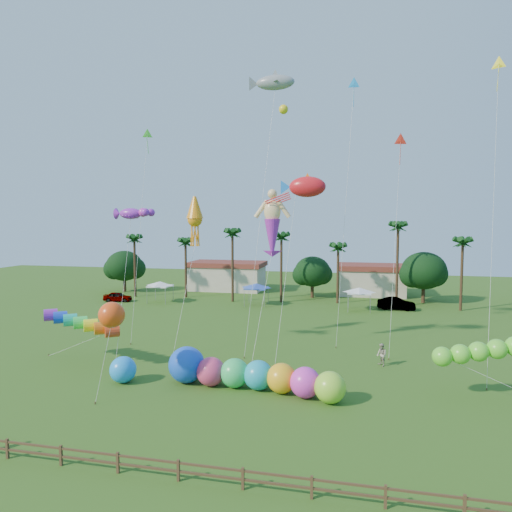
% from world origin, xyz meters
% --- Properties ---
extents(ground, '(160.00, 160.00, 0.00)m').
position_xyz_m(ground, '(0.00, 0.00, 0.00)').
color(ground, '#285116').
rests_on(ground, ground).
extents(tree_line, '(69.46, 8.91, 11.00)m').
position_xyz_m(tree_line, '(3.57, 44.00, 4.28)').
color(tree_line, '#3A2819').
rests_on(tree_line, ground).
extents(buildings_row, '(35.00, 7.00, 4.00)m').
position_xyz_m(buildings_row, '(-3.09, 50.00, 2.00)').
color(buildings_row, beige).
rests_on(buildings_row, ground).
extents(tent_row, '(31.00, 4.00, 0.60)m').
position_xyz_m(tent_row, '(-6.00, 36.33, 2.75)').
color(tent_row, white).
rests_on(tent_row, ground).
extents(fence, '(36.12, 0.12, 1.00)m').
position_xyz_m(fence, '(0.00, -6.00, 0.61)').
color(fence, brown).
rests_on(fence, ground).
extents(car_a, '(4.27, 2.24, 1.38)m').
position_xyz_m(car_a, '(-26.40, 35.36, 0.69)').
color(car_a, '#4C4C54').
rests_on(car_a, ground).
extents(car_b, '(5.01, 2.13, 1.61)m').
position_xyz_m(car_b, '(12.82, 37.80, 0.80)').
color(car_b, '#4C4C54').
rests_on(car_b, ground).
extents(spectator_b, '(1.03, 1.11, 1.83)m').
position_xyz_m(spectator_b, '(9.75, 12.99, 0.91)').
color(spectator_b, '#AAA28D').
rests_on(spectator_b, ground).
extents(caterpillar_inflatable, '(12.90, 4.03, 2.63)m').
position_xyz_m(caterpillar_inflatable, '(0.33, 5.53, 1.10)').
color(caterpillar_inflatable, '#D8386B').
rests_on(caterpillar_inflatable, ground).
extents(blue_ball, '(1.91, 1.91, 1.91)m').
position_xyz_m(blue_ball, '(-8.76, 4.95, 0.96)').
color(blue_ball, '#1C91FE').
rests_on(blue_ball, ground).
extents(rainbow_tube, '(9.01, 4.27, 3.57)m').
position_xyz_m(rainbow_tube, '(-13.04, 7.65, 3.05)').
color(rainbow_tube, red).
rests_on(rainbow_tube, ground).
extents(green_worm, '(10.04, 4.01, 3.56)m').
position_xyz_m(green_worm, '(13.28, 6.96, 2.79)').
color(green_worm, '#62DB30').
rests_on(green_worm, ground).
extents(orange_ball_kite, '(1.83, 1.77, 6.54)m').
position_xyz_m(orange_ball_kite, '(-7.64, 1.67, 5.69)').
color(orange_ball_kite, '#F24813').
rests_on(orange_ball_kite, ground).
extents(merman_kite, '(2.61, 5.68, 14.05)m').
position_xyz_m(merman_kite, '(0.14, 16.12, 11.11)').
color(merman_kite, '#FAD08E').
rests_on(merman_kite, ground).
extents(fish_kite, '(5.06, 6.99, 15.71)m').
position_xyz_m(fish_kite, '(3.33, 15.67, 14.69)').
color(fish_kite, red).
rests_on(fish_kite, ground).
extents(shark_kite, '(5.16, 7.68, 25.50)m').
position_xyz_m(shark_kite, '(-0.07, 18.54, 24.62)').
color(shark_kite, gray).
rests_on(shark_kite, ground).
extents(squid_kite, '(2.10, 5.44, 14.12)m').
position_xyz_m(squid_kite, '(-7.26, 16.11, 11.87)').
color(squid_kite, orange).
rests_on(squid_kite, ground).
extents(lobster_kite, '(3.96, 5.17, 13.03)m').
position_xyz_m(lobster_kite, '(-11.41, 11.57, 12.35)').
color(lobster_kite, purple).
rests_on(lobster_kite, ground).
extents(delta_kite_red, '(1.61, 4.72, 19.65)m').
position_xyz_m(delta_kite_red, '(11.32, 19.07, 18.73)').
color(delta_kite_red, red).
rests_on(delta_kite_red, ground).
extents(delta_kite_yellow, '(1.46, 3.88, 23.65)m').
position_xyz_m(delta_kite_yellow, '(17.45, 12.42, 22.54)').
color(delta_kite_yellow, yellow).
rests_on(delta_kite_yellow, ground).
extents(delta_kite_green, '(1.16, 4.52, 20.98)m').
position_xyz_m(delta_kite_green, '(-13.10, 18.45, 19.97)').
color(delta_kite_green, green).
rests_on(delta_kite_green, ground).
extents(delta_kite_blue, '(1.87, 3.29, 25.25)m').
position_xyz_m(delta_kite_blue, '(7.08, 20.49, 24.15)').
color(delta_kite_blue, '#1A93EB').
rests_on(delta_kite_blue, ground).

